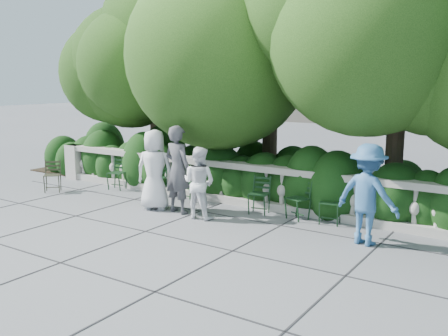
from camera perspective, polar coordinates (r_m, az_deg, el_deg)
The scene contains 15 objects.
ground at distance 10.25m, azimuth -3.11°, elevation -6.33°, with size 90.00×90.00×0.00m, color #57585F.
balustrade at distance 11.58m, azimuth 2.19°, elevation -1.92°, with size 12.00×0.44×1.00m.
shrub_hedge at distance 12.70m, azimuth 5.00°, elevation -3.12°, with size 15.00×2.60×1.70m, color black, non-canonical shape.
tree_canopy at distance 12.28m, azimuth 8.65°, elevation 14.96°, with size 15.04×6.52×6.78m.
chair_a at distance 13.52m, azimuth -12.42°, elevation -2.51°, with size 0.44×0.48×0.84m, color black, non-canonical shape.
chair_b at distance 12.65m, azimuth -7.81°, elevation -3.24°, with size 0.44×0.48×0.84m, color black, non-canonical shape.
chair_c at distance 11.92m, azimuth -4.36°, elevation -3.99°, with size 0.44×0.48×0.84m, color black, non-canonical shape.
chair_d at distance 10.84m, azimuth 3.76°, elevation -5.42°, with size 0.44×0.48×0.84m, color black, non-canonical shape.
chair_e at distance 10.55m, azimuth 7.81°, elevation -5.94°, with size 0.44×0.48×0.84m, color black, non-canonical shape.
chair_f at distance 10.29m, azimuth 11.81°, elevation -6.48°, with size 0.44×0.48×0.84m, color black, non-canonical shape.
chair_weathered at distance 13.65m, azimuth -19.02°, elevation -2.71°, with size 0.44×0.48×0.84m, color black, non-canonical shape.
person_businessman at distance 11.26m, azimuth -7.92°, elevation -0.19°, with size 0.88×0.57×1.81m, color silver.
person_woman_grey at distance 10.88m, azimuth -5.30°, elevation -0.18°, with size 0.70×0.46×1.93m, color #3F3F44.
person_casual_man at distance 10.48m, azimuth -2.87°, elevation -1.68°, with size 0.74×0.58×1.52m, color white.
person_older_blue at distance 9.13m, azimuth 16.09°, elevation -2.94°, with size 1.16×0.67×1.80m, color #2E5C8C.
Camera 1 is at (5.88, -7.88, 2.90)m, focal length 40.00 mm.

